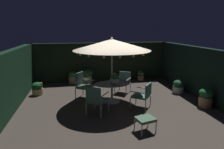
{
  "coord_description": "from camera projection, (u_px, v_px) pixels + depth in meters",
  "views": [
    {
      "loc": [
        -1.41,
        -6.8,
        2.83
      ],
      "look_at": [
        -0.07,
        0.2,
        1.11
      ],
      "focal_mm": 30.92,
      "sensor_mm": 36.0,
      "label": 1
    }
  ],
  "objects": [
    {
      "name": "patio_chair_north",
      "position": [
        144.0,
        94.0,
        6.9
      ],
      "size": [
        0.84,
        0.85,
        0.94
      ],
      "color": "silver",
      "rests_on": "ground_plane"
    },
    {
      "name": "centerpiece_planter",
      "position": [
        114.0,
        78.0,
        7.22
      ],
      "size": [
        0.36,
        0.36,
        0.45
      ],
      "color": "beige",
      "rests_on": "patio_dining_table"
    },
    {
      "name": "patio_chair_east",
      "position": [
        83.0,
        84.0,
        7.91
      ],
      "size": [
        0.84,
        0.85,
        1.06
      ],
      "color": "silver",
      "rests_on": "ground_plane"
    },
    {
      "name": "hedge_backdrop_left",
      "position": [
        8.0,
        83.0,
        6.49
      ],
      "size": [
        0.3,
        7.45,
        2.07
      ],
      "primitive_type": "cube",
      "color": "black",
      "rests_on": "ground_plane"
    },
    {
      "name": "patio_umbrella",
      "position": [
        112.0,
        45.0,
        7.08
      ],
      "size": [
        2.88,
        2.88,
        2.52
      ],
      "color": "beige",
      "rests_on": "ground_plane"
    },
    {
      "name": "potted_plant_right_near",
      "position": [
        141.0,
        76.0,
        10.71
      ],
      "size": [
        0.36,
        0.36,
        0.52
      ],
      "color": "#A56851",
      "rests_on": "ground_plane"
    },
    {
      "name": "potted_plant_back_right",
      "position": [
        206.0,
        97.0,
        7.07
      ],
      "size": [
        0.51,
        0.51,
        0.7
      ],
      "color": "tan",
      "rests_on": "ground_plane"
    },
    {
      "name": "patio_dining_table",
      "position": [
        112.0,
        88.0,
        7.47
      ],
      "size": [
        1.4,
        1.02,
        0.76
      ],
      "color": "silver",
      "rests_on": "ground_plane"
    },
    {
      "name": "patio_chair_southeast",
      "position": [
        96.0,
        99.0,
        6.33
      ],
      "size": [
        0.81,
        0.82,
        1.0
      ],
      "color": "silver",
      "rests_on": "ground_plane"
    },
    {
      "name": "patio_chair_northeast",
      "position": [
        124.0,
        81.0,
        8.61
      ],
      "size": [
        0.8,
        0.81,
        0.92
      ],
      "color": "silver",
      "rests_on": "ground_plane"
    },
    {
      "name": "potted_plant_left_near",
      "position": [
        37.0,
        88.0,
        8.36
      ],
      "size": [
        0.46,
        0.45,
        0.56
      ],
      "color": "tan",
      "rests_on": "ground_plane"
    },
    {
      "name": "potted_plant_right_far",
      "position": [
        178.0,
        86.0,
        8.62
      ],
      "size": [
        0.47,
        0.47,
        0.58
      ],
      "color": "silver",
      "rests_on": "ground_plane"
    },
    {
      "name": "ottoman_footrest",
      "position": [
        145.0,
        120.0,
        5.35
      ],
      "size": [
        0.58,
        0.52,
        0.41
      ],
      "color": "silver",
      "rests_on": "ground_plane"
    },
    {
      "name": "potted_plant_left_far",
      "position": [
        87.0,
        75.0,
        10.2
      ],
      "size": [
        0.57,
        0.57,
        0.73
      ],
      "color": "beige",
      "rests_on": "ground_plane"
    },
    {
      "name": "ground_plane",
      "position": [
        115.0,
        104.0,
        7.41
      ],
      "size": [
        7.65,
        7.45,
        0.02
      ],
      "primitive_type": "cube",
      "color": "#453B34"
    },
    {
      "name": "hedge_backdrop_right",
      "position": [
        203.0,
        73.0,
        7.84
      ],
      "size": [
        0.3,
        7.45,
        2.07
      ],
      "primitive_type": "cube",
      "color": "black",
      "rests_on": "ground_plane"
    },
    {
      "name": "hedge_backdrop_rear",
      "position": [
        102.0,
        62.0,
        10.58
      ],
      "size": [
        7.65,
        0.3,
        2.07
      ],
      "primitive_type": "cube",
      "color": "black",
      "rests_on": "ground_plane"
    },
    {
      "name": "potted_plant_back_center",
      "position": [
        73.0,
        78.0,
        10.01
      ],
      "size": [
        0.42,
        0.42,
        0.66
      ],
      "color": "#8E7356",
      "rests_on": "ground_plane"
    }
  ]
}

